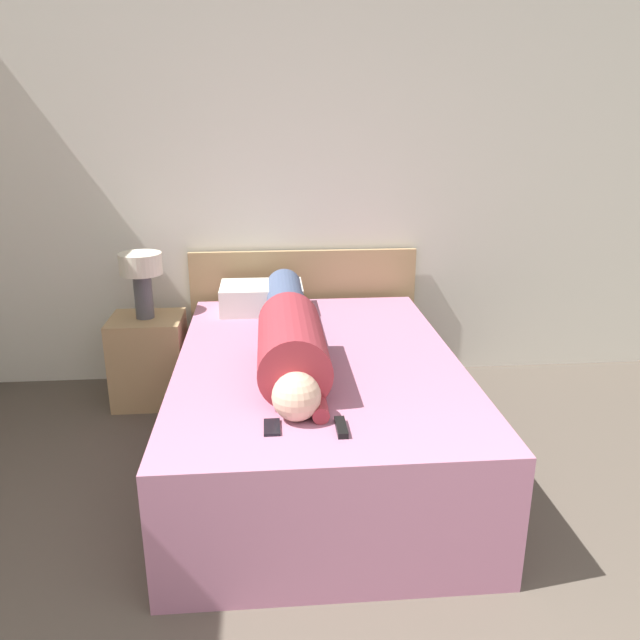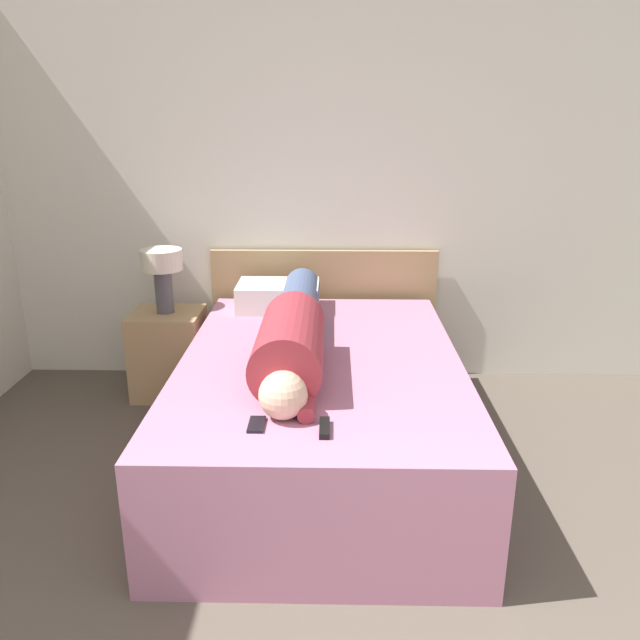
% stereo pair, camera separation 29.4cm
% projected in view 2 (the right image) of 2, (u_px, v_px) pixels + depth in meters
% --- Properties ---
extents(wall_back, '(5.74, 0.06, 2.60)m').
position_uv_depth(wall_back, '(346.00, 189.00, 4.11)').
color(wall_back, silver).
rests_on(wall_back, ground_plane).
extents(bed, '(1.41, 2.10, 0.59)m').
position_uv_depth(bed, '(321.00, 409.00, 3.26)').
color(bed, '#B2708E').
rests_on(bed, ground_plane).
extents(headboard, '(1.53, 0.04, 0.90)m').
position_uv_depth(headboard, '(324.00, 314.00, 4.31)').
color(headboard, tan).
rests_on(headboard, ground_plane).
extents(nightstand, '(0.45, 0.40, 0.56)m').
position_uv_depth(nightstand, '(169.00, 353.00, 4.07)').
color(nightstand, tan).
rests_on(nightstand, ground_plane).
extents(table_lamp, '(0.26, 0.26, 0.41)m').
position_uv_depth(table_lamp, '(162.00, 269.00, 3.89)').
color(table_lamp, '#4C4C51').
rests_on(table_lamp, nightstand).
extents(person_lying, '(0.31, 1.76, 0.31)m').
position_uv_depth(person_lying, '(293.00, 331.00, 3.14)').
color(person_lying, '#DBB293').
rests_on(person_lying, bed).
extents(pillow_near_headboard, '(0.51, 0.35, 0.17)m').
position_uv_depth(pillow_near_headboard, '(278.00, 296.00, 3.94)').
color(pillow_near_headboard, silver).
rests_on(pillow_near_headboard, bed).
extents(tv_remote, '(0.04, 0.15, 0.02)m').
position_uv_depth(tv_remote, '(325.00, 428.00, 2.43)').
color(tv_remote, black).
rests_on(tv_remote, bed).
extents(cell_phone, '(0.06, 0.13, 0.01)m').
position_uv_depth(cell_phone, '(257.00, 424.00, 2.47)').
color(cell_phone, black).
rests_on(cell_phone, bed).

